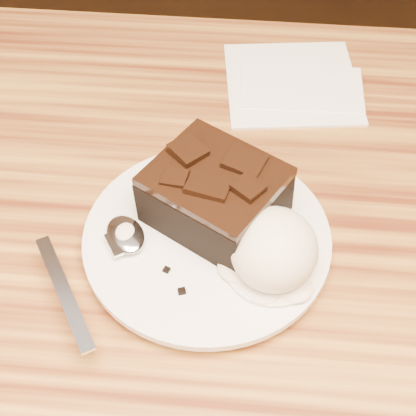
# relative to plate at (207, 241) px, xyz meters

# --- Properties ---
(plate) EXTENTS (0.21, 0.21, 0.02)m
(plate) POSITION_rel_plate_xyz_m (0.00, 0.00, 0.00)
(plate) COLOR white
(plate) RESTS_ON dining_table
(brownie) EXTENTS (0.13, 0.12, 0.05)m
(brownie) POSITION_rel_plate_xyz_m (0.00, 0.02, 0.03)
(brownie) COLOR black
(brownie) RESTS_ON plate
(ice_cream_scoop) EXTENTS (0.07, 0.07, 0.06)m
(ice_cream_scoop) POSITION_rel_plate_xyz_m (0.05, -0.03, 0.03)
(ice_cream_scoop) COLOR white
(ice_cream_scoop) RESTS_ON plate
(melt_puddle) EXTENTS (0.08, 0.08, 0.00)m
(melt_puddle) POSITION_rel_plate_xyz_m (0.05, -0.03, 0.01)
(melt_puddle) COLOR white
(melt_puddle) RESTS_ON plate
(spoon) EXTENTS (0.11, 0.16, 0.01)m
(spoon) POSITION_rel_plate_xyz_m (-0.07, -0.01, 0.01)
(spoon) COLOR silver
(spoon) RESTS_ON plate
(napkin) EXTENTS (0.15, 0.15, 0.01)m
(napkin) POSITION_rel_plate_xyz_m (0.07, 0.22, -0.01)
(napkin) COLOR white
(napkin) RESTS_ON dining_table
(crumb_a) EXTENTS (0.01, 0.01, 0.00)m
(crumb_a) POSITION_rel_plate_xyz_m (-0.01, -0.06, 0.01)
(crumb_a) COLOR black
(crumb_a) RESTS_ON plate
(crumb_b) EXTENTS (0.01, 0.01, 0.00)m
(crumb_b) POSITION_rel_plate_xyz_m (-0.03, -0.04, 0.01)
(crumb_b) COLOR black
(crumb_b) RESTS_ON plate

